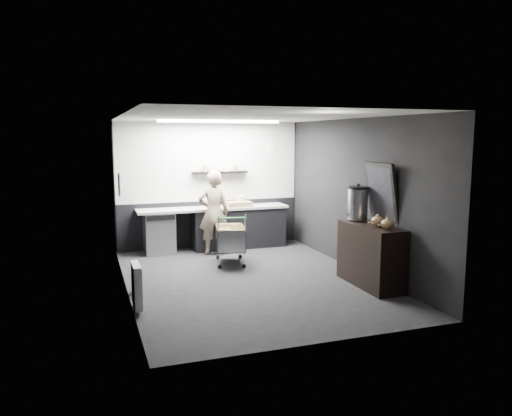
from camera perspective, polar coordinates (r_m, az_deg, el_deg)
name	(u,v)px	position (r m, az deg, el deg)	size (l,w,h in m)	color
floor	(250,279)	(8.48, -0.75, -8.15)	(5.50, 5.50, 0.00)	black
ceiling	(249,117)	(8.14, -0.78, 10.41)	(5.50, 5.50, 0.00)	silver
wall_back	(209,185)	(10.83, -5.34, 2.68)	(5.50, 5.50, 0.00)	black
wall_front	(326,229)	(5.68, 7.97, -2.40)	(5.50, 5.50, 0.00)	black
wall_left	(124,205)	(7.81, -14.83, 0.30)	(5.50, 5.50, 0.00)	black
wall_right	(356,195)	(9.02, 11.39, 1.44)	(5.50, 5.50, 0.00)	black
kitchen_wall_panel	(209,161)	(10.77, -5.35, 5.32)	(3.95, 0.02, 1.70)	silver
dado_panel	(210,223)	(10.92, -5.25, -1.77)	(3.95, 0.02, 1.00)	black
floating_shelf	(220,172)	(10.73, -4.15, 4.09)	(1.20, 0.22, 0.04)	black
wall_clock	(271,147)	(11.17, 1.69, 6.99)	(0.20, 0.20, 0.03)	white
poster	(119,184)	(9.08, -15.38, 2.62)	(0.02, 0.30, 0.40)	silver
poster_red_band	(119,180)	(9.07, -15.36, 3.06)	(0.01, 0.22, 0.10)	red
radiator	(136,285)	(7.15, -13.50, -8.59)	(0.10, 0.50, 0.60)	white
ceiling_strip	(220,122)	(9.91, -4.19, 9.82)	(2.40, 0.20, 0.04)	white
prep_counter	(220,227)	(10.67, -4.15, -2.23)	(3.20, 0.61, 0.90)	black
person	(214,213)	(10.11, -4.84, -0.54)	(0.62, 0.41, 1.71)	#B9AA92
shopping_cart	(230,240)	(9.40, -2.98, -3.65)	(0.69, 0.98, 0.96)	silver
sideboard	(370,247)	(8.24, 12.94, -4.36)	(0.57, 1.32, 1.98)	black
fire_extinguisher	(137,277)	(7.99, -13.42, -7.66)	(0.15, 0.15, 0.48)	#B11B0B
cardboard_box	(238,204)	(10.65, -2.05, 0.46)	(0.52, 0.40, 0.10)	olive
pink_tub	(241,201)	(10.71, -1.70, 0.82)	(0.22, 0.22, 0.22)	beige
white_container	(211,204)	(10.49, -5.13, 0.44)	(0.17, 0.13, 0.15)	white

